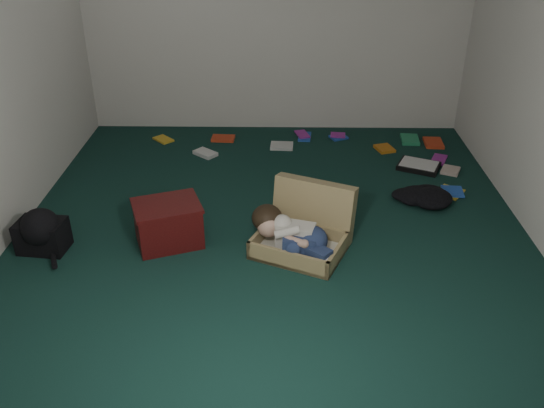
{
  "coord_description": "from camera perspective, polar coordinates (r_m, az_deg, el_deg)",
  "views": [
    {
      "loc": [
        0.06,
        -3.82,
        2.4
      ],
      "look_at": [
        0.0,
        -0.15,
        0.35
      ],
      "focal_mm": 38.0,
      "sensor_mm": 36.0,
      "label": 1
    }
  ],
  "objects": [
    {
      "name": "maroon_bin",
      "position": [
        4.38,
        -10.25,
        -1.91
      ],
      "size": [
        0.59,
        0.53,
        0.33
      ],
      "rotation": [
        0.0,
        0.0,
        0.36
      ],
      "color": "#420E0D",
      "rests_on": "floor"
    },
    {
      "name": "person",
      "position": [
        4.17,
        1.96,
        -2.97
      ],
      "size": [
        0.6,
        0.52,
        0.29
      ],
      "rotation": [
        0.0,
        0.0,
        -0.41
      ],
      "color": "beige",
      "rests_on": "suitcase"
    },
    {
      "name": "book_scatter",
      "position": [
        5.96,
        6.5,
        5.37
      ],
      "size": [
        3.09,
        1.51,
        0.02
      ],
      "color": "gold",
      "rests_on": "floor"
    },
    {
      "name": "paper_tray",
      "position": [
        5.71,
        14.33,
        3.69
      ],
      "size": [
        0.46,
        0.41,
        0.05
      ],
      "rotation": [
        0.0,
        0.0,
        -0.43
      ],
      "color": "black",
      "rests_on": "floor"
    },
    {
      "name": "backpack",
      "position": [
        4.58,
        -21.82,
        -2.82
      ],
      "size": [
        0.47,
        0.39,
        0.26
      ],
      "primitive_type": null,
      "rotation": [
        0.0,
        0.0,
        -0.11
      ],
      "color": "black",
      "rests_on": "floor"
    },
    {
      "name": "wall_front",
      "position": [
        1.91,
        -1.02,
        -5.86
      ],
      "size": [
        4.5,
        0.0,
        4.5
      ],
      "primitive_type": "plane",
      "rotation": [
        -1.57,
        0.0,
        0.0
      ],
      "color": "white",
      "rests_on": "ground"
    },
    {
      "name": "floor",
      "position": [
        4.51,
        0.03,
        -2.95
      ],
      "size": [
        4.5,
        4.5,
        0.0
      ],
      "primitive_type": "plane",
      "color": "#102E27",
      "rests_on": "ground"
    },
    {
      "name": "clothing_pile",
      "position": [
        5.07,
        15.33,
        0.77
      ],
      "size": [
        0.51,
        0.44,
        0.14
      ],
      "primitive_type": null,
      "rotation": [
        0.0,
        0.0,
        -0.18
      ],
      "color": "black",
      "rests_on": "floor"
    },
    {
      "name": "suitcase",
      "position": [
        4.31,
        3.31,
        -2.53
      ],
      "size": [
        0.83,
        0.82,
        0.46
      ],
      "rotation": [
        0.0,
        0.0,
        -0.41
      ],
      "color": "tan",
      "rests_on": "floor"
    },
    {
      "name": "wall_back",
      "position": [
        6.17,
        0.38,
        18.93
      ],
      "size": [
        4.5,
        0.0,
        4.5
      ],
      "primitive_type": "plane",
      "rotation": [
        1.57,
        0.0,
        0.0
      ],
      "color": "white",
      "rests_on": "ground"
    }
  ]
}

